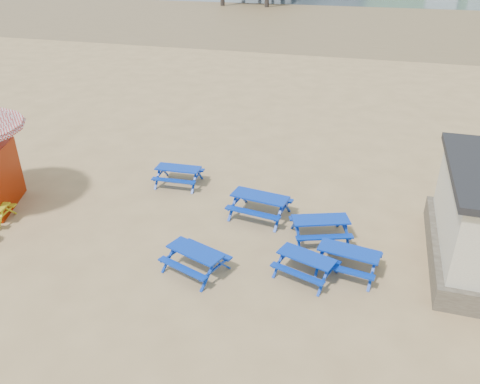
% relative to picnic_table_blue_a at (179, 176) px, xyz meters
% --- Properties ---
extents(ground, '(400.00, 400.00, 0.00)m').
position_rel_picnic_table_blue_a_xyz_m(ground, '(2.68, -3.26, -0.38)').
color(ground, tan).
rests_on(ground, ground).
extents(wet_sand, '(400.00, 400.00, 0.00)m').
position_rel_picnic_table_blue_a_xyz_m(wet_sand, '(2.68, 51.74, -0.37)').
color(wet_sand, olive).
rests_on(wet_sand, ground).
extents(picnic_table_blue_a, '(1.87, 1.54, 0.75)m').
position_rel_picnic_table_blue_a_xyz_m(picnic_table_blue_a, '(0.00, 0.00, 0.00)').
color(picnic_table_blue_a, '#091A9F').
rests_on(picnic_table_blue_a, ground).
extents(picnic_table_blue_b, '(2.20, 1.87, 0.84)m').
position_rel_picnic_table_blue_a_xyz_m(picnic_table_blue_b, '(3.80, -1.53, 0.05)').
color(picnic_table_blue_b, '#091A9F').
rests_on(picnic_table_blue_b, ground).
extents(picnic_table_blue_c, '(2.24, 2.04, 0.77)m').
position_rel_picnic_table_blue_a_xyz_m(picnic_table_blue_c, '(6.07, -2.38, 0.01)').
color(picnic_table_blue_c, '#091A9F').
rests_on(picnic_table_blue_c, ground).
extents(picnic_table_blue_d, '(2.09, 1.88, 0.73)m').
position_rel_picnic_table_blue_a_xyz_m(picnic_table_blue_d, '(2.78, -5.17, -0.01)').
color(picnic_table_blue_d, '#091A9F').
rests_on(picnic_table_blue_d, ground).
extents(picnic_table_blue_e, '(1.99, 1.77, 0.70)m').
position_rel_picnic_table_blue_a_xyz_m(picnic_table_blue_e, '(5.96, -4.45, -0.03)').
color(picnic_table_blue_e, '#091A9F').
rests_on(picnic_table_blue_e, ground).
extents(picnic_table_blue_f, '(1.97, 1.67, 0.75)m').
position_rel_picnic_table_blue_a_xyz_m(picnic_table_blue_f, '(7.12, -3.88, -0.00)').
color(picnic_table_blue_f, '#091A9F').
rests_on(picnic_table_blue_f, ground).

